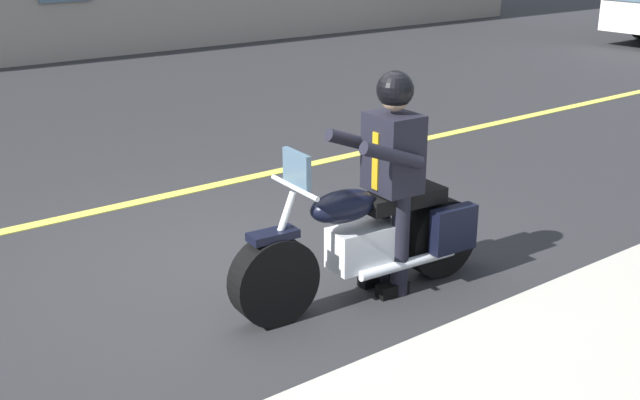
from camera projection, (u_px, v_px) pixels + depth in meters
name	position (u px, v px, depth m)	size (l,w,h in m)	color
ground_plane	(247.00, 263.00, 6.85)	(80.00, 80.00, 0.00)	#28282B
lane_center_stripe	(143.00, 201.00, 8.35)	(60.00, 0.16, 0.01)	#E5DB4C
motorcycle_main	(370.00, 241.00, 6.14)	(2.22, 0.70, 1.26)	black
rider_main	(391.00, 164.00, 6.04)	(0.65, 0.58, 1.74)	black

